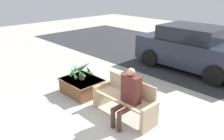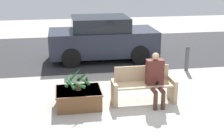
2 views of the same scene
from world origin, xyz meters
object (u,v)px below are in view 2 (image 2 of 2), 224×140
at_px(bench, 143,86).
at_px(parked_car, 102,38).
at_px(planter_box, 79,97).
at_px(bollard_post, 187,58).
at_px(person_seated, 156,76).
at_px(potted_plant, 77,80).

xyz_separation_m(bench, parked_car, (-0.49, 4.11, 0.36)).
relative_size(planter_box, parked_car, 0.28).
bearing_deg(bench, bollard_post, 46.97).
xyz_separation_m(bench, bollard_post, (2.10, 2.25, 0.01)).
bearing_deg(person_seated, bench, 145.04).
bearing_deg(parked_car, bench, -83.20).
distance_m(bench, planter_box, 1.66).
xyz_separation_m(planter_box, parked_car, (1.16, 4.16, 0.55)).
distance_m(bench, parked_car, 4.16).
height_order(bench, planter_box, bench).
height_order(bench, potted_plant, potted_plant).
bearing_deg(bollard_post, potted_plant, -148.51).
height_order(person_seated, planter_box, person_seated).
bearing_deg(bollard_post, parked_car, 144.30).
height_order(bench, bollard_post, bench).
xyz_separation_m(person_seated, parked_car, (-0.75, 4.29, 0.07)).
relative_size(bench, person_seated, 1.23).
height_order(person_seated, bollard_post, person_seated).
height_order(person_seated, parked_car, parked_car).
relative_size(person_seated, planter_box, 1.17).
bearing_deg(bollard_post, bench, -133.03).
distance_m(person_seated, parked_car, 4.36).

